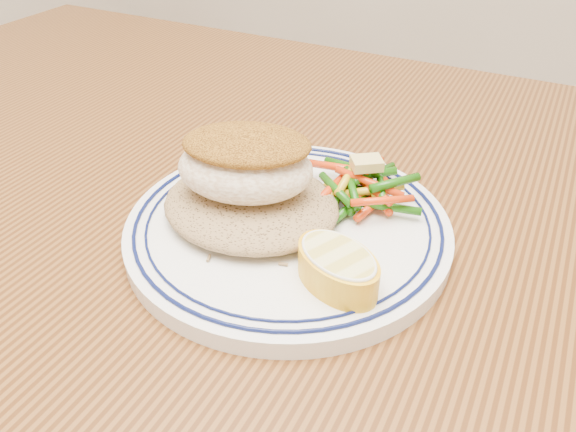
{
  "coord_description": "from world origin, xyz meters",
  "views": [
    {
      "loc": [
        0.13,
        -0.34,
        1.03
      ],
      "look_at": [
        -0.04,
        -0.01,
        0.77
      ],
      "focal_mm": 35.0,
      "sensor_mm": 36.0,
      "label": 1
    }
  ],
  "objects_px": {
    "dining_table": "(333,325)",
    "plate": "(288,226)",
    "rice_pilaf": "(251,201)",
    "fish_fillet": "(246,162)",
    "vegetable_pile": "(361,187)",
    "lemon_wedge": "(338,267)"
  },
  "relations": [
    {
      "from": "dining_table",
      "to": "rice_pilaf",
      "type": "height_order",
      "value": "rice_pilaf"
    },
    {
      "from": "fish_fillet",
      "to": "vegetable_pile",
      "type": "xyz_separation_m",
      "value": [
        0.07,
        0.06,
        -0.04
      ]
    },
    {
      "from": "dining_table",
      "to": "rice_pilaf",
      "type": "bearing_deg",
      "value": -166.11
    },
    {
      "from": "fish_fillet",
      "to": "rice_pilaf",
      "type": "bearing_deg",
      "value": -5.34
    },
    {
      "from": "dining_table",
      "to": "plate",
      "type": "height_order",
      "value": "plate"
    },
    {
      "from": "fish_fillet",
      "to": "dining_table",
      "type": "bearing_deg",
      "value": 13.05
    },
    {
      "from": "dining_table",
      "to": "vegetable_pile",
      "type": "distance_m",
      "value": 0.13
    },
    {
      "from": "rice_pilaf",
      "to": "fish_fillet",
      "type": "xyz_separation_m",
      "value": [
        -0.0,
        0.0,
        0.04
      ]
    },
    {
      "from": "dining_table",
      "to": "fish_fillet",
      "type": "relative_size",
      "value": 11.86
    },
    {
      "from": "rice_pilaf",
      "to": "lemon_wedge",
      "type": "distance_m",
      "value": 0.11
    },
    {
      "from": "plate",
      "to": "fish_fillet",
      "type": "distance_m",
      "value": 0.07
    },
    {
      "from": "vegetable_pile",
      "to": "lemon_wedge",
      "type": "bearing_deg",
      "value": -77.34
    },
    {
      "from": "plate",
      "to": "rice_pilaf",
      "type": "bearing_deg",
      "value": -167.9
    },
    {
      "from": "dining_table",
      "to": "vegetable_pile",
      "type": "bearing_deg",
      "value": 90.41
    },
    {
      "from": "dining_table",
      "to": "plate",
      "type": "distance_m",
      "value": 0.11
    },
    {
      "from": "fish_fillet",
      "to": "vegetable_pile",
      "type": "height_order",
      "value": "fish_fillet"
    },
    {
      "from": "dining_table",
      "to": "plate",
      "type": "relative_size",
      "value": 5.64
    },
    {
      "from": "rice_pilaf",
      "to": "vegetable_pile",
      "type": "distance_m",
      "value": 0.1
    },
    {
      "from": "dining_table",
      "to": "fish_fillet",
      "type": "bearing_deg",
      "value": -166.95
    },
    {
      "from": "fish_fillet",
      "to": "lemon_wedge",
      "type": "relative_size",
      "value": 1.49
    },
    {
      "from": "lemon_wedge",
      "to": "fish_fillet",
      "type": "bearing_deg",
      "value": 155.44
    },
    {
      "from": "plate",
      "to": "dining_table",
      "type": "bearing_deg",
      "value": 15.21
    }
  ]
}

